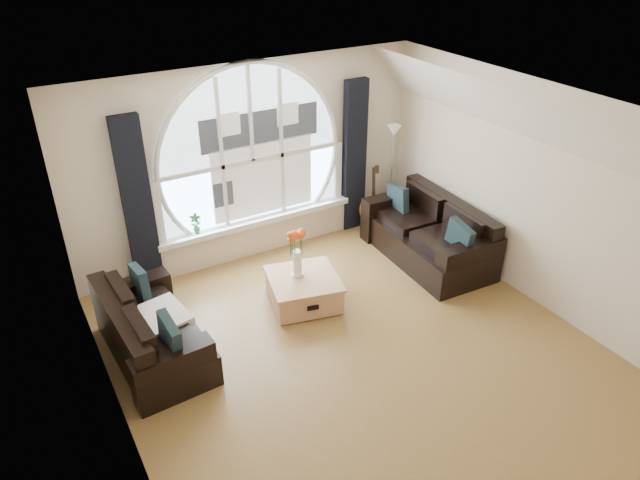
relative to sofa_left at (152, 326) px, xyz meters
The scene contains 21 objects.
ground 2.31m from the sofa_left, 30.87° to the right, with size 5.00×5.50×0.01m, color brown.
ceiling 3.23m from the sofa_left, 30.87° to the right, with size 5.00×5.50×0.01m, color silver.
wall_back 2.69m from the sofa_left, 39.06° to the left, with size 5.00×0.01×2.70m, color beige.
wall_front 4.48m from the sofa_left, 63.51° to the right, with size 5.00×0.01×2.70m, color beige.
wall_left 1.60m from the sofa_left, 115.18° to the right, with size 0.01×5.50×2.70m, color beige.
wall_right 4.70m from the sofa_left, 14.68° to the right, with size 0.01×5.50×2.70m, color beige.
attic_slope 4.73m from the sofa_left, 15.69° to the right, with size 0.92×5.50×0.72m, color silver.
arched_window 2.78m from the sofa_left, 38.52° to the left, with size 2.60×0.06×2.15m, color silver.
window_sill 2.45m from the sofa_left, 37.24° to the left, with size 2.90×0.22×0.08m, color white.
window_frame 2.76m from the sofa_left, 37.98° to the left, with size 2.76×0.08×2.15m, color white.
neighbor_house 2.83m from the sofa_left, 36.21° to the left, with size 1.70×0.02×1.50m, color silver.
curtain_left 1.68m from the sofa_left, 76.49° to the left, with size 0.35×0.12×2.30m, color black.
curtain_right 3.91m from the sofa_left, 22.39° to the left, with size 0.35×0.12×2.30m, color black.
sofa_left is the anchor object (origin of this frame).
sofa_right 3.92m from the sofa_left, ahead, with size 0.96×1.91×0.85m, color black.
coffee_chest 1.91m from the sofa_left, ahead, with size 0.85×0.85×0.41m, color #B3794D.
throw_blanket 0.13m from the sofa_left, 13.72° to the right, with size 0.55×0.55×0.10m, color silver.
vase_flowers 1.90m from the sofa_left, ahead, with size 0.24×0.24×0.70m, color white.
floor_lamp 4.30m from the sofa_left, 17.06° to the left, with size 0.24×0.24×1.60m, color #B2B2B2.
guitar 4.01m from the sofa_left, 19.17° to the left, with size 0.36×0.24×1.06m, color brown.
potted_plant 1.85m from the sofa_left, 54.47° to the left, with size 0.15×0.10×0.29m, color #1E6023.
Camera 1 is at (-2.94, -4.13, 4.36)m, focal length 32.97 mm.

